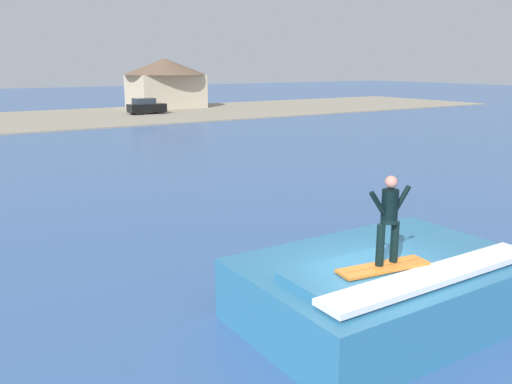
% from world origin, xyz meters
% --- Properties ---
extents(ground_plane, '(260.00, 260.00, 0.00)m').
position_xyz_m(ground_plane, '(0.00, 0.00, 0.00)').
color(ground_plane, '#385D97').
extents(wave_crest, '(6.04, 4.01, 1.52)m').
position_xyz_m(wave_crest, '(0.80, 0.43, 0.72)').
color(wave_crest, teal).
rests_on(wave_crest, ground_plane).
extents(surfboard, '(2.00, 0.74, 0.06)m').
position_xyz_m(surfboard, '(0.10, -0.16, 1.55)').
color(surfboard, orange).
rests_on(surfboard, wave_crest).
extents(surfer, '(1.08, 0.32, 1.77)m').
position_xyz_m(surfer, '(0.23, -0.10, 2.57)').
color(surfer, black).
rests_on(surfer, surfboard).
extents(shoreline_bank, '(120.00, 21.28, 0.13)m').
position_xyz_m(shoreline_bank, '(0.00, 49.24, 0.06)').
color(shoreline_bank, gray).
rests_on(shoreline_bank, ground_plane).
extents(car_far_shore, '(4.02, 2.11, 1.86)m').
position_xyz_m(car_far_shore, '(14.05, 48.83, 0.94)').
color(car_far_shore, black).
rests_on(car_far_shore, ground_plane).
extents(house_gabled_white, '(10.33, 10.33, 6.19)m').
position_xyz_m(house_gabled_white, '(19.52, 56.18, 3.54)').
color(house_gabled_white, beige).
rests_on(house_gabled_white, ground_plane).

